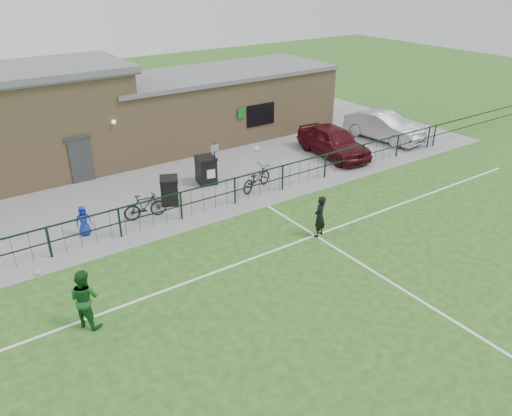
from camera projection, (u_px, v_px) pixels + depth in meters
ground at (352, 310)px, 14.65m from camera, size 90.00×90.00×0.00m
paving_strip at (158, 169)px, 24.61m from camera, size 34.00×13.00×0.02m
pitch_line_touch at (217, 211)px, 20.40m from camera, size 28.00×0.10×0.01m
pitch_line_mid at (272, 251)px, 17.60m from camera, size 28.00×0.10×0.01m
pitch_line_perp at (399, 287)px, 15.66m from camera, size 0.10×16.00×0.01m
perimeter_fence at (214, 197)px, 20.29m from camera, size 28.00×0.10×1.20m
wheelie_bin_left at (170, 191)px, 20.86m from camera, size 0.98×1.03×1.07m
wheelie_bin_right at (206, 171)px, 22.76m from camera, size 0.92×1.01×1.18m
sign_post at (215, 164)px, 22.43m from camera, size 0.06×0.06×2.00m
car_maroon at (333, 141)px, 25.93m from camera, size 2.28×4.79×1.58m
car_silver at (384, 126)px, 28.33m from camera, size 2.16×4.82×1.53m
bicycle_d at (145, 206)px, 19.63m from camera, size 1.76×0.70×1.03m
bicycle_e at (256, 178)px, 22.17m from camera, size 2.09×1.34×1.04m
spectator_child at (84, 221)px, 18.38m from camera, size 0.64×0.49×1.17m
goalkeeper_kick at (318, 214)px, 18.30m from camera, size 0.98×3.69×2.67m
outfield_player at (85, 298)px, 13.67m from camera, size 1.03×1.09×1.77m
ball_ground at (37, 273)px, 16.22m from camera, size 0.19×0.19×0.19m
clubhouse at (114, 114)px, 25.39m from camera, size 24.25×5.40×4.96m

